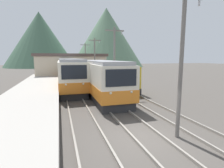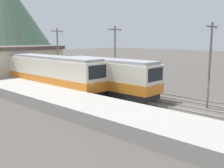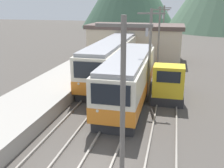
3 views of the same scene
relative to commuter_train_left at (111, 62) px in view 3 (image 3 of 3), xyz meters
name	(u,v)px [view 3 (image 3 of 3)]	position (x,y,z in m)	size (l,w,h in m)	color
track_left	(33,168)	(0.00, -15.74, -1.70)	(1.54, 60.00, 0.14)	gray
commuter_train_left	(111,62)	(0.00, 0.00, 0.00)	(2.84, 14.87, 3.83)	#28282B
commuter_train_center	(129,80)	(2.80, -5.88, -0.06)	(2.84, 12.19, 3.69)	#28282B
shunting_locomotive	(169,83)	(5.80, -4.24, -0.57)	(2.40, 5.45, 3.00)	#28282B
catenary_mast_near	(123,103)	(4.31, -16.12, 2.08)	(2.00, 0.20, 7.06)	slate
catenary_mast_mid	(150,53)	(4.31, -5.62, 2.08)	(2.00, 0.20, 7.06)	slate
catenary_mast_far	(159,36)	(4.31, 4.89, 2.08)	(2.00, 0.20, 7.06)	slate
catenary_mast_distant	(163,28)	(4.31, 15.39, 2.08)	(2.00, 0.20, 7.06)	slate
station_building	(135,42)	(0.90, 10.26, 0.59)	(12.60, 6.30, 4.68)	beige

